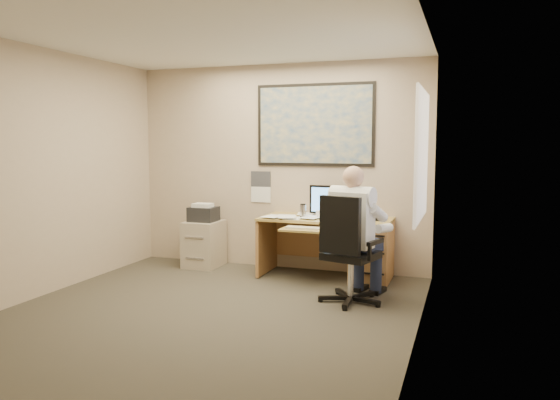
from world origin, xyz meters
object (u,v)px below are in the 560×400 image
(desk, at_px, (352,244))
(person, at_px, (352,234))
(filing_cabinet, at_px, (204,239))
(office_chair, at_px, (351,272))

(desk, relative_size, person, 1.12)
(filing_cabinet, distance_m, office_chair, 2.48)
(office_chair, bearing_deg, desk, 117.60)
(office_chair, bearing_deg, person, 117.25)
(desk, xyz_separation_m, person, (0.18, -0.93, 0.27))
(desk, height_order, filing_cabinet, desk)
(desk, relative_size, filing_cabinet, 1.86)
(desk, xyz_separation_m, filing_cabinet, (-2.05, 0.05, -0.08))
(desk, bearing_deg, office_chair, -78.99)
(person, bearing_deg, office_chair, -64.90)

